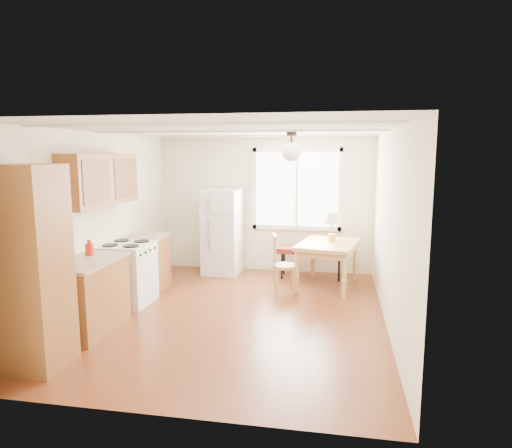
% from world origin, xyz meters
% --- Properties ---
extents(room_shell, '(4.60, 5.60, 2.62)m').
position_xyz_m(room_shell, '(0.00, 0.00, 1.25)').
color(room_shell, '#502210').
rests_on(room_shell, ground).
extents(kitchen_run, '(0.65, 3.40, 2.20)m').
position_xyz_m(kitchen_run, '(-1.72, -0.63, 0.84)').
color(kitchen_run, brown).
rests_on(kitchen_run, ground).
extents(window_unit, '(1.64, 0.05, 1.51)m').
position_xyz_m(window_unit, '(0.60, 2.47, 1.55)').
color(window_unit, white).
rests_on(window_unit, room_shell).
extents(pendant_light, '(0.26, 0.26, 0.40)m').
position_xyz_m(pendant_light, '(0.70, 0.40, 2.24)').
color(pendant_light, black).
rests_on(pendant_light, room_shell).
extents(refrigerator, '(0.67, 0.69, 1.55)m').
position_xyz_m(refrigerator, '(-0.73, 2.12, 0.78)').
color(refrigerator, silver).
rests_on(refrigerator, ground).
extents(bench, '(1.19, 0.46, 0.55)m').
position_xyz_m(bench, '(0.90, 2.09, 0.48)').
color(bench, '#5E1816').
rests_on(bench, ground).
extents(dining_table, '(1.10, 1.34, 0.74)m').
position_xyz_m(dining_table, '(1.20, 1.60, 0.64)').
color(dining_table, '#B38245').
rests_on(dining_table, ground).
extents(chair, '(0.43, 0.42, 0.91)m').
position_xyz_m(chair, '(0.45, 1.21, 0.52)').
color(chair, '#B38245').
rests_on(chair, ground).
extents(table_lamp, '(0.28, 0.28, 0.48)m').
position_xyz_m(table_lamp, '(1.27, 1.78, 1.09)').
color(table_lamp, gold).
rests_on(table_lamp, dining_table).
extents(coffee_maker, '(0.25, 0.29, 0.37)m').
position_xyz_m(coffee_maker, '(-1.72, -1.32, 1.04)').
color(coffee_maker, black).
rests_on(coffee_maker, kitchen_run).
extents(kettle, '(0.11, 0.11, 0.21)m').
position_xyz_m(kettle, '(-1.80, -0.58, 0.99)').
color(kettle, red).
rests_on(kettle, kitchen_run).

